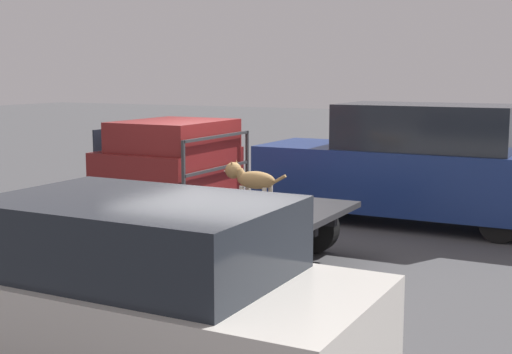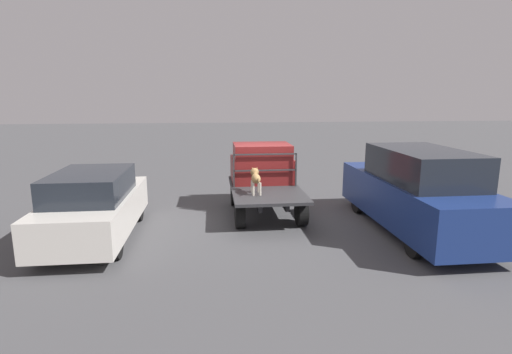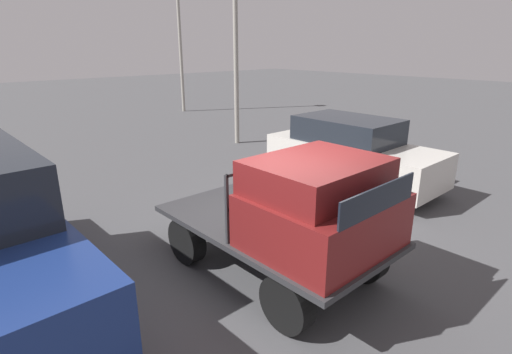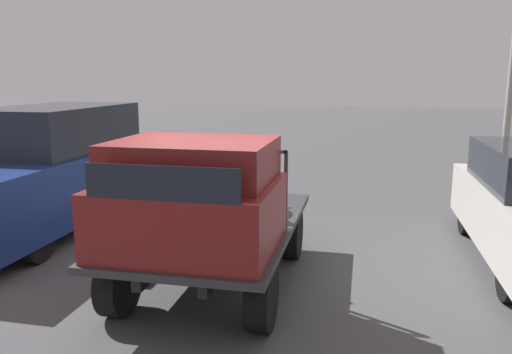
% 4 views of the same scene
% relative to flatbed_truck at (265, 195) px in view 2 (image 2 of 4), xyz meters
% --- Properties ---
extents(ground_plane, '(80.00, 80.00, 0.00)m').
position_rel_flatbed_truck_xyz_m(ground_plane, '(0.00, 0.00, -0.57)').
color(ground_plane, '#474749').
extents(flatbed_truck, '(3.48, 1.92, 0.79)m').
position_rel_flatbed_truck_xyz_m(flatbed_truck, '(0.00, 0.00, 0.00)').
color(flatbed_truck, black).
rests_on(flatbed_truck, ground).
extents(truck_cab, '(1.56, 1.80, 1.13)m').
position_rel_flatbed_truck_xyz_m(truck_cab, '(0.88, 0.00, 0.76)').
color(truck_cab, maroon).
rests_on(truck_cab, flatbed_truck).
extents(truck_headboard, '(0.04, 1.80, 0.95)m').
position_rel_flatbed_truck_xyz_m(truck_headboard, '(0.07, 0.00, 0.84)').
color(truck_headboard, '#2D2D30').
rests_on(truck_headboard, flatbed_truck).
extents(dog, '(0.94, 0.24, 0.67)m').
position_rel_flatbed_truck_xyz_m(dog, '(-0.63, 0.35, 0.64)').
color(dog, beige).
rests_on(dog, flatbed_truck).
extents(parked_sedan, '(4.21, 1.72, 1.64)m').
position_rel_flatbed_truck_xyz_m(parked_sedan, '(-1.55, 4.22, 0.25)').
color(parked_sedan, black).
rests_on(parked_sedan, ground).
extents(parked_pickup_far, '(5.28, 1.88, 2.08)m').
position_rel_flatbed_truck_xyz_m(parked_pickup_far, '(-1.82, -3.49, 0.44)').
color(parked_pickup_far, black).
rests_on(parked_pickup_far, ground).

